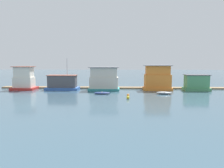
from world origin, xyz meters
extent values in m
plane|color=#385160|center=(0.00, 0.00, 0.00)|extent=(200.00, 200.00, 0.00)
cube|color=#846B4C|center=(0.00, 2.68, 0.15)|extent=(51.00, 2.06, 0.30)
cube|color=red|center=(-19.35, -0.14, 0.26)|extent=(5.08, 3.89, 0.51)
cube|color=silver|center=(-19.35, -0.14, 1.62)|extent=(3.99, 2.80, 2.21)
cube|color=silver|center=(-19.35, -0.14, 3.85)|extent=(3.61, 2.43, 2.25)
cube|color=brown|center=(-19.35, -0.14, 5.04)|extent=(4.29, 3.10, 0.12)
cube|color=#3866B7|center=(-10.90, -0.01, 0.26)|extent=(7.11, 3.45, 0.52)
cube|color=#4C4C51|center=(-10.90, -0.01, 1.81)|extent=(6.03, 2.37, 2.58)
cube|color=brown|center=(-10.90, -0.01, 3.16)|extent=(6.33, 2.67, 0.12)
cylinder|color=#B2B2B7|center=(-9.81, -0.01, 5.00)|extent=(0.12, 0.12, 3.56)
cube|color=teal|center=(-1.73, -0.38, 0.23)|extent=(6.59, 3.86, 0.46)
cube|color=beige|center=(-1.73, -0.38, 1.64)|extent=(6.00, 3.28, 2.36)
cube|color=beige|center=(-1.73, -0.38, 3.85)|extent=(5.57, 2.85, 2.07)
cube|color=slate|center=(-1.73, -0.38, 4.94)|extent=(6.30, 3.58, 0.12)
cube|color=orange|center=(9.80, 0.32, 0.29)|extent=(6.04, 3.61, 0.59)
cube|color=orange|center=(9.80, 0.32, 1.96)|extent=(5.50, 3.07, 2.75)
cube|color=orange|center=(9.80, 0.32, 4.30)|extent=(5.02, 2.59, 1.92)
cube|color=slate|center=(9.80, 0.32, 5.31)|extent=(5.80, 3.37, 0.12)
cube|color=#4C9360|center=(17.95, -0.21, 0.30)|extent=(5.26, 3.20, 0.60)
cube|color=#4C9360|center=(17.95, -0.21, 1.93)|extent=(4.66, 2.60, 2.67)
cube|color=#38383D|center=(17.95, -0.21, 3.33)|extent=(4.96, 2.90, 0.12)
ellipsoid|color=navy|center=(-1.72, -5.82, 0.20)|extent=(3.20, 1.57, 0.40)
cube|color=#997F60|center=(-1.72, -5.82, 0.34)|extent=(0.20, 1.23, 0.08)
ellipsoid|color=gray|center=(10.12, -5.51, 0.24)|extent=(3.05, 1.74, 0.49)
cube|color=#997F60|center=(10.12, -5.51, 0.41)|extent=(0.32, 1.15, 0.08)
cylinder|color=brown|center=(-1.85, 1.40, 0.89)|extent=(0.31, 0.31, 1.78)
sphere|color=orange|center=(3.16, -8.42, 0.23)|extent=(0.46, 0.46, 0.46)
sphere|color=yellow|center=(3.05, -11.04, 0.27)|extent=(0.53, 0.53, 0.53)
camera|label=1|loc=(1.75, -46.99, 6.48)|focal=35.00mm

